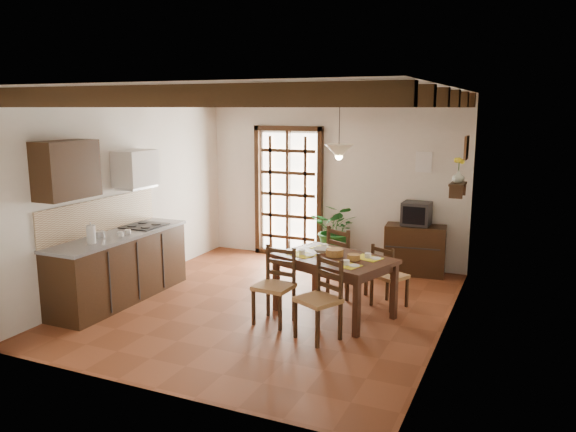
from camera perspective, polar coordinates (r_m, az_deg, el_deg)
The scene contains 25 objects.
ground_plane at distance 7.56m, azimuth -1.95°, elevation -9.07°, with size 5.00×5.00×0.00m, color brown.
room_shell at distance 7.14m, azimuth -2.04°, elevation 4.75°, with size 4.52×5.02×2.81m.
ceiling_beams at distance 7.10m, azimuth -2.09°, elevation 11.78°, with size 4.50×4.34×0.20m.
french_door at distance 9.76m, azimuth 0.03°, elevation 2.65°, with size 1.26×0.11×2.32m.
kitchen_counter at distance 7.97m, azimuth -16.71°, elevation -4.89°, with size 0.64×2.25×1.38m.
upper_cabinet at distance 7.30m, azimuth -21.59°, elevation 4.39°, with size 0.35×0.80×0.70m, color black.
range_hood at distance 8.21m, azimuth -15.21°, elevation 4.62°, with size 0.38×0.60×0.54m.
counter_items at distance 7.92m, azimuth -16.48°, elevation -1.35°, with size 0.50×1.43×0.25m.
dining_table at distance 7.07m, azimuth 4.74°, elevation -4.89°, with size 1.62×1.31×0.76m.
chair_near_left at distance 6.90m, azimuth -1.39°, elevation -8.50°, with size 0.46×0.44×0.93m.
chair_near_right at distance 6.45m, azimuth 3.14°, elevation -9.90°, with size 0.57×0.56×0.93m.
chair_far_left at distance 7.92m, azimuth 5.94°, elevation -5.83°, with size 0.60×0.59×0.98m.
chair_far_right at distance 7.55m, azimuth 10.19°, elevation -7.13°, with size 0.51×0.51×0.84m.
table_setting at distance 7.04m, azimuth 4.75°, elevation -3.85°, with size 1.02×0.68×0.09m.
table_bowl at distance 7.23m, azimuth 3.45°, elevation -3.50°, with size 0.22×0.22×0.05m, color white.
sideboard at distance 9.04m, azimuth 12.77°, elevation -3.38°, with size 0.92×0.41×0.78m, color black.
crt_tv at distance 8.91m, azimuth 12.92°, elevation 0.24°, with size 0.43×0.40×0.36m.
fuse_box at distance 9.05m, azimuth 13.63°, elevation 5.35°, with size 0.25×0.03×0.32m, color white.
plant_pot at distance 9.39m, azimuth 4.89°, elevation -4.38°, with size 0.34×0.34×0.21m, color maroon.
potted_plant at distance 9.27m, azimuth 4.94°, elevation -1.64°, with size 2.03×1.74×2.26m, color #144C19.
wall_shelf at distance 8.12m, azimuth 16.86°, elevation 2.87°, with size 0.20×0.42×0.20m.
shelf_vase at distance 8.10m, azimuth 16.92°, elevation 3.84°, with size 0.15×0.15×0.15m, color #B2BFB2.
shelf_flowers at distance 8.08m, azimuth 17.00°, elevation 5.30°, with size 0.14×0.14×0.36m.
framed_picture at distance 8.05m, azimuth 17.67°, elevation 6.62°, with size 0.03×0.32×0.32m.
pendant_lamp at distance 6.92m, azimuth 5.20°, elevation 6.69°, with size 0.36×0.36×0.84m.
Camera 1 is at (3.10, -6.39, 2.59)m, focal length 35.00 mm.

